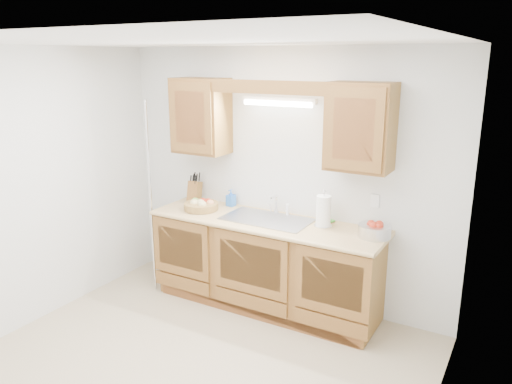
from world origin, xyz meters
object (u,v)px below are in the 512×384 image
Objects in this scene: fruit_basket at (201,205)px; paper_towel at (323,211)px; apple_bowl at (375,230)px; knife_block at (195,191)px.

paper_towel is at bearing 5.99° from fruit_basket.
fruit_basket is at bearing -174.01° from paper_towel.
paper_towel is 0.50m from apple_bowl.
apple_bowl is (1.99, -0.10, -0.05)m from knife_block.
paper_towel is at bearing 175.30° from apple_bowl.
knife_block reaches higher than fruit_basket.
knife_block is 0.96× the size of paper_towel.
fruit_basket is at bearing -51.56° from knife_block.
paper_towel reaches higher than fruit_basket.
paper_towel reaches higher than apple_bowl.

